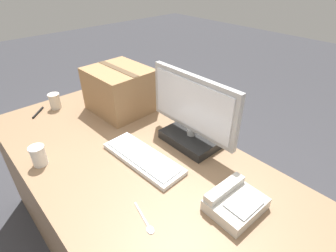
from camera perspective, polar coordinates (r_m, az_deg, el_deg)
The scene contains 10 objects.
ground_plane at distance 1.87m, azimuth -6.15°, elevation -24.14°, with size 12.00×12.00×0.00m, color #38383D.
office_desk at distance 1.58m, azimuth -6.95°, elevation -16.91°, with size 1.80×0.90×0.72m.
monitor at distance 1.33m, azimuth 5.23°, elevation 1.89°, with size 0.54×0.20×0.38m.
keyboard at distance 1.29m, azimuth -5.48°, elevation -6.91°, with size 0.45×0.18×0.03m.
desk_phone at distance 1.09m, azimuth 14.28°, elevation -15.80°, with size 0.18×0.22×0.08m.
paper_cup_left at distance 1.86m, azimuth -23.40°, elevation 5.01°, with size 0.07×0.07×0.10m.
paper_cup_right at distance 1.38m, azimuth -26.35°, elevation -5.80°, with size 0.07×0.07×0.10m.
spoon at distance 1.04m, azimuth -4.70°, elevation -20.32°, with size 0.16×0.05×0.00m.
cardboard_box at distance 1.69m, azimuth -10.42°, elevation 7.78°, with size 0.38×0.34×0.28m.
pen_marker at distance 1.86m, azimuth -26.44°, elevation 2.66°, with size 0.10×0.10×0.01m.
Camera 1 is at (0.87, -0.54, 1.56)m, focal length 28.00 mm.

